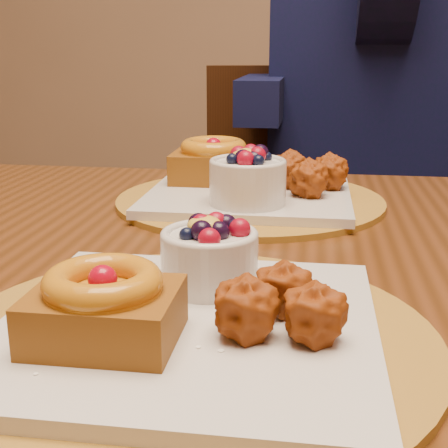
{
  "coord_description": "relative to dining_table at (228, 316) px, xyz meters",
  "views": [
    {
      "loc": [
        0.01,
        -0.64,
        0.97
      ],
      "look_at": [
        -0.06,
        -0.17,
        0.84
      ],
      "focal_mm": 50.0,
      "sensor_mm": 36.0,
      "label": 1
    }
  ],
  "objects": [
    {
      "name": "diner",
      "position": [
        0.22,
        0.84,
        0.33
      ],
      "size": [
        0.58,
        0.54,
        0.94
      ],
      "rotation": [
        0.0,
        0.0,
        0.28
      ],
      "color": "black",
      "rests_on": "ground"
    },
    {
      "name": "dining_table",
      "position": [
        0.0,
        0.0,
        0.0
      ],
      "size": [
        1.6,
        0.9,
        0.76
      ],
      "color": "#3D1F0B",
      "rests_on": "ground"
    },
    {
      "name": "place_setting_near",
      "position": [
        -0.0,
        -0.22,
        0.1
      ],
      "size": [
        0.38,
        0.38,
        0.08
      ],
      "color": "brown",
      "rests_on": "dining_table"
    },
    {
      "name": "place_setting_far",
      "position": [
        -0.0,
        0.21,
        0.11
      ],
      "size": [
        0.38,
        0.38,
        0.09
      ],
      "color": "brown",
      "rests_on": "dining_table"
    },
    {
      "name": "chair_far",
      "position": [
        0.07,
        0.76,
        -0.16
      ],
      "size": [
        0.52,
        0.52,
        0.93
      ],
      "rotation": [
        0.0,
        0.0,
        0.18
      ],
      "color": "black",
      "rests_on": "ground"
    }
  ]
}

